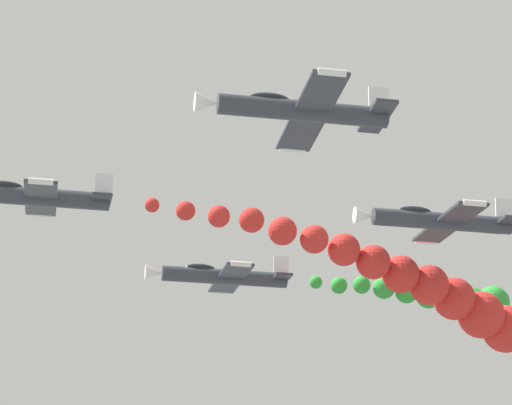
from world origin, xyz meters
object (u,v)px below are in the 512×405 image
airplane_lead (31,196)px  airplane_left_inner (300,110)px  airplane_left_outer (440,221)px  airplane_right_inner (222,276)px

airplane_lead → airplane_left_inner: 18.97m
airplane_lead → airplane_left_inner: size_ratio=1.00×
airplane_left_inner → airplane_left_outer: bearing=-43.8°
airplane_left_inner → airplane_right_inner: bearing=0.3°
airplane_lead → airplane_left_outer: 25.30m
airplane_lead → airplane_left_inner: (-13.16, -13.66, 0.30)m
airplane_lead → airplane_left_outer: bearing=-92.4°
airplane_left_inner → airplane_left_outer: 16.77m
airplane_left_outer → airplane_left_inner: bearing=136.2°
airplane_lead → airplane_right_inner: (12.35, -13.54, 0.10)m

